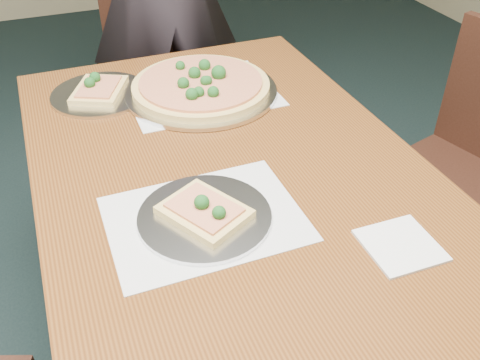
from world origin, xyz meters
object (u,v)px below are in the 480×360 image
object	(u,v)px
chair_far	(155,71)
slice_plate_far	(99,92)
dining_table	(240,211)
pizza_pan	(201,87)
chair_right	(472,159)
slice_plate_near	(205,214)

from	to	relation	value
chair_far	slice_plate_far	world-z (taller)	chair_far
chair_far	slice_plate_far	bearing A→B (deg)	-96.84
dining_table	pizza_pan	xyz separation A→B (m)	(0.05, 0.44, 0.11)
chair_right	chair_far	bearing A→B (deg)	-157.14
pizza_pan	slice_plate_near	xyz separation A→B (m)	(-0.17, -0.54, -0.01)
dining_table	slice_plate_near	bearing A→B (deg)	-139.53
chair_right	pizza_pan	bearing A→B (deg)	-126.55
chair_right	slice_plate_far	size ratio (longest dim) A/B	3.25
dining_table	chair_far	size ratio (longest dim) A/B	1.65
dining_table	slice_plate_far	size ratio (longest dim) A/B	5.36
chair_far	chair_right	distance (m)	1.28
chair_far	pizza_pan	distance (m)	0.74
chair_right	slice_plate_near	distance (m)	1.02
slice_plate_near	slice_plate_far	distance (m)	0.64
dining_table	slice_plate_near	world-z (taller)	slice_plate_near
chair_far	chair_right	world-z (taller)	same
dining_table	chair_far	distance (m)	1.14
slice_plate_near	slice_plate_far	size ratio (longest dim) A/B	1.00
pizza_pan	slice_plate_far	xyz separation A→B (m)	(-0.28, 0.10, -0.01)
chair_far	slice_plate_far	distance (m)	0.71
chair_right	slice_plate_far	xyz separation A→B (m)	(-1.08, 0.41, 0.25)
chair_right	pizza_pan	size ratio (longest dim) A/B	2.06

